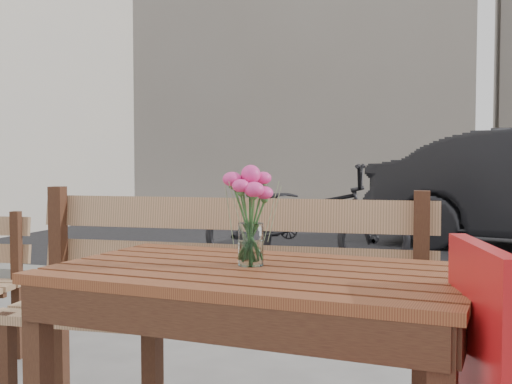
% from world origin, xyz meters
% --- Properties ---
extents(street, '(30.00, 8.12, 0.12)m').
position_xyz_m(street, '(0.00, 5.06, 0.03)').
color(street, black).
rests_on(street, ground).
extents(backdrop_buildings, '(15.50, 4.00, 8.00)m').
position_xyz_m(backdrop_buildings, '(0.17, 14.40, 3.60)').
color(backdrop_buildings, gray).
rests_on(backdrop_buildings, ground).
extents(main_table, '(1.24, 0.79, 0.73)m').
position_xyz_m(main_table, '(0.21, 0.19, 0.61)').
color(main_table, '#602C19').
rests_on(main_table, ground).
extents(main_bench, '(1.57, 0.56, 0.96)m').
position_xyz_m(main_bench, '(-0.06, 0.60, 0.58)').
color(main_bench, '#8D6949').
rests_on(main_bench, ground).
extents(main_vase, '(0.16, 0.16, 0.29)m').
position_xyz_m(main_vase, '(0.17, 0.23, 0.91)').
color(main_vase, white).
rests_on(main_vase, main_table).
extents(bicycle, '(1.94, 0.78, 1.00)m').
position_xyz_m(bicycle, '(-0.61, 4.15, 0.50)').
color(bicycle, black).
rests_on(bicycle, ground).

